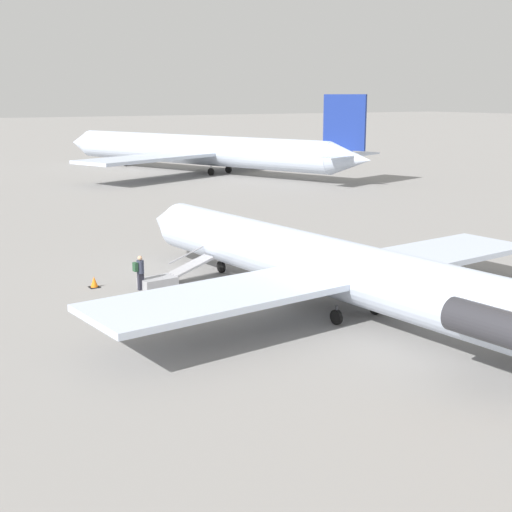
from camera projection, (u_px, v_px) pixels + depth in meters
name	position (u px, v px, depth m)	size (l,w,h in m)	color
ground_plane	(318.00, 306.00, 32.56)	(600.00, 600.00, 0.00)	gray
airplane_main	(333.00, 267.00, 31.37)	(30.73, 23.40, 6.81)	silver
airplane_far_center	(201.00, 150.00, 88.38)	(46.70, 36.82, 9.55)	silver
boarding_stairs	(165.00, 279.00, 35.96)	(1.43, 4.10, 1.70)	#99999E
passenger	(140.00, 270.00, 35.07)	(0.36, 0.55, 1.74)	#23232D
traffic_cone_near_stairs	(94.00, 282.00, 35.71)	(0.51, 0.51, 0.56)	black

